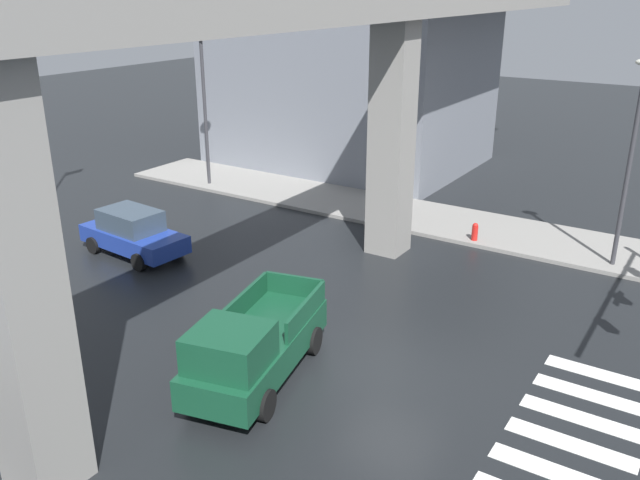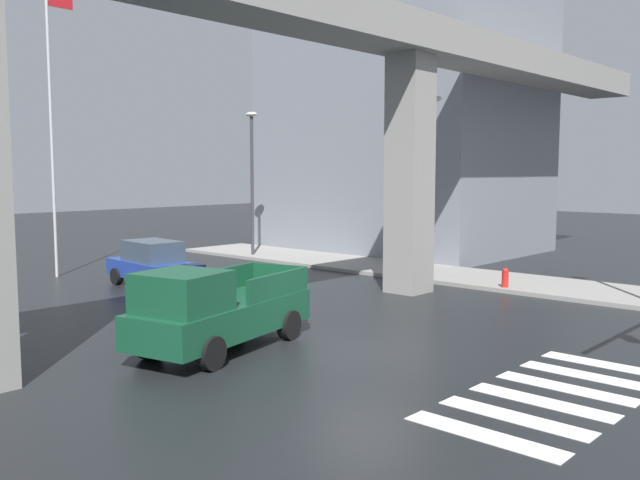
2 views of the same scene
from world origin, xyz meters
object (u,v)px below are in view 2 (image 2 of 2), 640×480
(street_lamp_mid_block, at_px, (432,165))
(flagpole, at_px, (53,112))
(pickup_truck, at_px, (215,311))
(fire_hydrant, at_px, (505,279))
(sedan_blue, at_px, (154,264))
(street_lamp_far_north, at_px, (252,166))

(street_lamp_mid_block, bearing_deg, flagpole, 129.20)
(pickup_truck, xyz_separation_m, fire_hydrant, (12.29, -1.22, -0.56))
(pickup_truck, relative_size, fire_hydrant, 6.34)
(street_lamp_mid_block, distance_m, fire_hydrant, 5.38)
(sedan_blue, bearing_deg, street_lamp_mid_block, -39.50)
(street_lamp_mid_block, relative_size, street_lamp_far_north, 1.00)
(street_lamp_far_north, bearing_deg, pickup_truck, -134.79)
(sedan_blue, bearing_deg, flagpole, 104.67)
(street_lamp_mid_block, bearing_deg, pickup_truck, -170.12)
(street_lamp_mid_block, xyz_separation_m, fire_hydrant, (-0.40, -3.43, -4.13))
(sedan_blue, height_order, fire_hydrant, sedan_blue)
(fire_hydrant, distance_m, flagpole, 18.84)
(sedan_blue, xyz_separation_m, fire_hydrant, (7.92, -10.29, -0.42))
(sedan_blue, height_order, street_lamp_mid_block, street_lamp_mid_block)
(pickup_truck, bearing_deg, sedan_blue, 64.27)
(pickup_truck, height_order, street_lamp_far_north, street_lamp_far_north)
(pickup_truck, xyz_separation_m, street_lamp_mid_block, (12.69, 2.21, 3.57))
(fire_hydrant, bearing_deg, street_lamp_far_north, 88.36)
(pickup_truck, xyz_separation_m, sedan_blue, (4.37, 9.07, -0.14))
(sedan_blue, bearing_deg, fire_hydrant, -52.42)
(fire_hydrant, xyz_separation_m, flagpole, (-9.20, 15.21, 6.24))
(fire_hydrant, bearing_deg, pickup_truck, 174.33)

